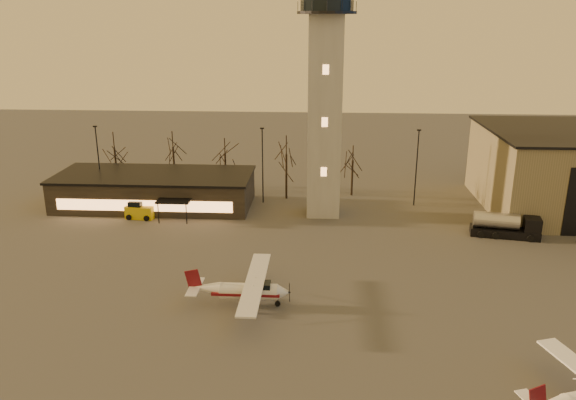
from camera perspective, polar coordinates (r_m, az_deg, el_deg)
The scene contains 8 objects.
ground at distance 43.99m, azimuth 3.51°, elevation -14.42°, with size 220.00×220.00×0.00m, color #494643.
control_tower at distance 67.53m, azimuth 3.82°, elevation 11.81°, with size 6.80×6.80×32.60m.
terminal at distance 75.52m, azimuth -13.35°, elevation 1.04°, with size 25.40×12.20×4.30m.
light_poles at distance 70.53m, azimuth 4.04°, elevation 3.04°, with size 58.50×12.25×10.14m.
tree_row at distance 79.44m, azimuth -6.33°, elevation 5.07°, with size 37.20×9.20×8.80m.
cessna_rear at distance 48.72m, azimuth -3.85°, elevation -9.46°, with size 9.37×11.85×3.28m.
fuel_truck at distance 67.86m, azimuth 21.16°, elevation -2.61°, with size 7.69×3.51×2.75m.
service_cart at distance 71.58m, azimuth -14.80°, elevation -1.14°, with size 3.60×2.49×2.17m.
Camera 1 is at (-0.38, -37.15, 23.56)m, focal length 35.00 mm.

